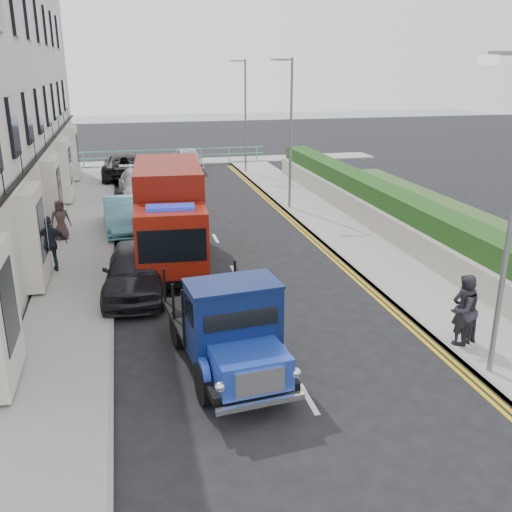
{
  "coord_description": "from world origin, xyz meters",
  "views": [
    {
      "loc": [
        -3.47,
        -11.9,
        6.71
      ],
      "look_at": [
        0.14,
        3.42,
        1.4
      ],
      "focal_mm": 40.0,
      "sensor_mm": 36.0,
      "label": 1
    }
  ],
  "objects_px": {
    "red_lorry": "(170,213)",
    "bedford_lorry": "(231,334)",
    "lamp_mid": "(288,126)",
    "lamp_near": "(508,204)",
    "parked_car_front": "(135,270)",
    "lamp_far": "(243,110)",
    "pedestrian_east_near": "(464,310)"
  },
  "relations": [
    {
      "from": "lamp_near",
      "to": "parked_car_front",
      "type": "bearing_deg",
      "value": 137.6
    },
    {
      "from": "bedford_lorry",
      "to": "pedestrian_east_near",
      "type": "height_order",
      "value": "bedford_lorry"
    },
    {
      "from": "parked_car_front",
      "to": "pedestrian_east_near",
      "type": "bearing_deg",
      "value": -30.18
    },
    {
      "from": "lamp_far",
      "to": "bedford_lorry",
      "type": "xyz_separation_m",
      "value": [
        -5.57,
        -24.74,
        -2.93
      ]
    },
    {
      "from": "lamp_mid",
      "to": "parked_car_front",
      "type": "xyz_separation_m",
      "value": [
        -7.49,
        -9.16,
        -3.23
      ]
    },
    {
      "from": "lamp_near",
      "to": "lamp_mid",
      "type": "xyz_separation_m",
      "value": [
        0.0,
        16.0,
        0.0
      ]
    },
    {
      "from": "lamp_near",
      "to": "lamp_mid",
      "type": "bearing_deg",
      "value": 90.0
    },
    {
      "from": "pedestrian_east_near",
      "to": "red_lorry",
      "type": "bearing_deg",
      "value": -48.0
    },
    {
      "from": "bedford_lorry",
      "to": "parked_car_front",
      "type": "bearing_deg",
      "value": 102.97
    },
    {
      "from": "lamp_far",
      "to": "pedestrian_east_near",
      "type": "distance_m",
      "value": 24.85
    },
    {
      "from": "red_lorry",
      "to": "parked_car_front",
      "type": "distance_m",
      "value": 3.08
    },
    {
      "from": "lamp_mid",
      "to": "pedestrian_east_near",
      "type": "xyz_separation_m",
      "value": [
        0.22,
        -14.67,
        -2.97
      ]
    },
    {
      "from": "lamp_near",
      "to": "bedford_lorry",
      "type": "bearing_deg",
      "value": 167.31
    },
    {
      "from": "lamp_near",
      "to": "bedford_lorry",
      "type": "height_order",
      "value": "lamp_near"
    },
    {
      "from": "red_lorry",
      "to": "lamp_mid",
      "type": "bearing_deg",
      "value": 50.71
    },
    {
      "from": "red_lorry",
      "to": "pedestrian_east_near",
      "type": "height_order",
      "value": "red_lorry"
    },
    {
      "from": "lamp_mid",
      "to": "lamp_far",
      "type": "height_order",
      "value": "same"
    },
    {
      "from": "lamp_near",
      "to": "bedford_lorry",
      "type": "relative_size",
      "value": 1.39
    },
    {
      "from": "bedford_lorry",
      "to": "lamp_far",
      "type": "bearing_deg",
      "value": 71.32
    },
    {
      "from": "parked_car_front",
      "to": "lamp_far",
      "type": "bearing_deg",
      "value": 74.01
    },
    {
      "from": "lamp_far",
      "to": "parked_car_front",
      "type": "relative_size",
      "value": 1.56
    },
    {
      "from": "red_lorry",
      "to": "lamp_far",
      "type": "bearing_deg",
      "value": 73.43
    },
    {
      "from": "lamp_far",
      "to": "bedford_lorry",
      "type": "relative_size",
      "value": 1.39
    },
    {
      "from": "parked_car_front",
      "to": "pedestrian_east_near",
      "type": "xyz_separation_m",
      "value": [
        7.72,
        -5.51,
        0.26
      ]
    },
    {
      "from": "lamp_mid",
      "to": "bedford_lorry",
      "type": "height_order",
      "value": "lamp_mid"
    },
    {
      "from": "lamp_near",
      "to": "lamp_mid",
      "type": "height_order",
      "value": "same"
    },
    {
      "from": "red_lorry",
      "to": "bedford_lorry",
      "type": "bearing_deg",
      "value": -81.99
    },
    {
      "from": "lamp_mid",
      "to": "parked_car_front",
      "type": "bearing_deg",
      "value": -129.29
    },
    {
      "from": "lamp_near",
      "to": "red_lorry",
      "type": "height_order",
      "value": "lamp_near"
    },
    {
      "from": "lamp_far",
      "to": "bedford_lorry",
      "type": "bearing_deg",
      "value": -102.7
    },
    {
      "from": "lamp_mid",
      "to": "red_lorry",
      "type": "distance_m",
      "value": 9.29
    },
    {
      "from": "parked_car_front",
      "to": "pedestrian_east_near",
      "type": "relative_size",
      "value": 2.48
    }
  ]
}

